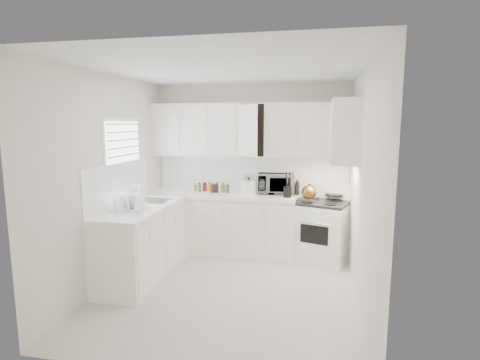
% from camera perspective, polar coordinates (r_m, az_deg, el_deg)
% --- Properties ---
extents(floor, '(3.20, 3.20, 0.00)m').
position_cam_1_polar(floor, '(4.73, -1.71, -16.45)').
color(floor, silver).
rests_on(floor, ground).
extents(ceiling, '(3.20, 3.20, 0.00)m').
position_cam_1_polar(ceiling, '(4.32, -1.87, 16.56)').
color(ceiling, white).
rests_on(ceiling, ground).
extents(wall_back, '(3.00, 0.00, 3.00)m').
position_cam_1_polar(wall_back, '(5.89, 1.69, 1.77)').
color(wall_back, silver).
rests_on(wall_back, ground).
extents(wall_front, '(3.00, 0.00, 3.00)m').
position_cam_1_polar(wall_front, '(2.83, -9.09, -5.84)').
color(wall_front, silver).
rests_on(wall_front, ground).
extents(wall_left, '(0.00, 3.20, 3.20)m').
position_cam_1_polar(wall_left, '(4.89, -19.17, -0.12)').
color(wall_left, silver).
rests_on(wall_left, ground).
extents(wall_right, '(0.00, 3.20, 3.20)m').
position_cam_1_polar(wall_right, '(4.27, 18.26, -1.30)').
color(wall_right, silver).
rests_on(wall_right, ground).
extents(window_blinds, '(0.06, 0.96, 1.06)m').
position_cam_1_polar(window_blinds, '(5.16, -17.16, 3.20)').
color(window_blinds, white).
rests_on(window_blinds, wall_left).
extents(lower_cabinets_back, '(2.22, 0.60, 0.90)m').
position_cam_1_polar(lower_cabinets_back, '(5.85, -2.63, -6.79)').
color(lower_cabinets_back, white).
rests_on(lower_cabinets_back, floor).
extents(lower_cabinets_left, '(0.60, 1.60, 0.90)m').
position_cam_1_polar(lower_cabinets_left, '(5.12, -14.61, -9.33)').
color(lower_cabinets_left, white).
rests_on(lower_cabinets_left, floor).
extents(countertop_back, '(2.24, 0.64, 0.05)m').
position_cam_1_polar(countertop_back, '(5.73, -2.69, -2.23)').
color(countertop_back, white).
rests_on(countertop_back, lower_cabinets_back).
extents(countertop_left, '(0.64, 1.62, 0.05)m').
position_cam_1_polar(countertop_left, '(4.99, -14.71, -4.14)').
color(countertop_left, white).
rests_on(countertop_left, lower_cabinets_left).
extents(backsplash_back, '(2.98, 0.02, 0.55)m').
position_cam_1_polar(backsplash_back, '(5.89, 1.68, 1.03)').
color(backsplash_back, white).
rests_on(backsplash_back, wall_back).
extents(backsplash_left, '(0.02, 1.60, 0.55)m').
position_cam_1_polar(backsplash_left, '(5.07, -17.90, -0.62)').
color(backsplash_left, white).
rests_on(backsplash_left, wall_left).
extents(upper_cabinets_back, '(3.00, 0.33, 0.80)m').
position_cam_1_polar(upper_cabinets_back, '(5.71, 1.43, 3.57)').
color(upper_cabinets_back, white).
rests_on(upper_cabinets_back, wall_back).
extents(upper_cabinets_right, '(0.33, 0.90, 0.80)m').
position_cam_1_polar(upper_cabinets_right, '(5.03, 15.38, 2.58)').
color(upper_cabinets_right, white).
rests_on(upper_cabinets_right, wall_right).
extents(sink, '(0.42, 0.38, 0.30)m').
position_cam_1_polar(sink, '(5.27, -13.12, -1.80)').
color(sink, gray).
rests_on(sink, countertop_left).
extents(stove, '(0.89, 0.80, 1.13)m').
position_cam_1_polar(stove, '(5.62, 12.19, -6.40)').
color(stove, white).
rests_on(stove, floor).
extents(tea_kettle, '(0.32, 0.30, 0.24)m').
position_cam_1_polar(tea_kettle, '(5.35, 10.46, -1.68)').
color(tea_kettle, brown).
rests_on(tea_kettle, stove).
extents(frying_pan, '(0.38, 0.49, 0.04)m').
position_cam_1_polar(frying_pan, '(5.69, 14.10, -2.15)').
color(frying_pan, black).
rests_on(frying_pan, stove).
extents(microwave, '(0.57, 0.37, 0.36)m').
position_cam_1_polar(microwave, '(5.71, 5.44, -0.21)').
color(microwave, gray).
rests_on(microwave, countertop_back).
extents(rice_cooker, '(0.28, 0.28, 0.25)m').
position_cam_1_polar(rice_cooker, '(5.64, 1.33, -0.87)').
color(rice_cooker, white).
rests_on(rice_cooker, countertop_back).
extents(paper_towel, '(0.12, 0.12, 0.27)m').
position_cam_1_polar(paper_towel, '(5.86, 0.48, -0.38)').
color(paper_towel, white).
rests_on(paper_towel, countertop_back).
extents(utensil_crock, '(0.15, 0.15, 0.38)m').
position_cam_1_polar(utensil_crock, '(5.40, 7.24, -0.64)').
color(utensil_crock, black).
rests_on(utensil_crock, countertop_back).
extents(dish_rack, '(0.44, 0.34, 0.23)m').
position_cam_1_polar(dish_rack, '(4.79, -16.52, -3.03)').
color(dish_rack, white).
rests_on(dish_rack, countertop_left).
extents(spice_left_0, '(0.06, 0.06, 0.13)m').
position_cam_1_polar(spice_left_0, '(5.96, -6.69, -0.98)').
color(spice_left_0, olive).
rests_on(spice_left_0, countertop_back).
extents(spice_left_1, '(0.06, 0.06, 0.13)m').
position_cam_1_polar(spice_left_1, '(5.85, -6.26, -1.15)').
color(spice_left_1, '#246C36').
rests_on(spice_left_1, countertop_back).
extents(spice_left_2, '(0.06, 0.06, 0.13)m').
position_cam_1_polar(spice_left_2, '(5.92, -5.31, -1.03)').
color(spice_left_2, '#AC1740').
rests_on(spice_left_2, countertop_back).
extents(spice_left_3, '(0.06, 0.06, 0.13)m').
position_cam_1_polar(spice_left_3, '(5.81, -4.85, -1.20)').
color(spice_left_3, gold).
rests_on(spice_left_3, countertop_back).
extents(spice_left_4, '(0.06, 0.06, 0.13)m').
position_cam_1_polar(spice_left_4, '(5.88, -3.91, -1.08)').
color(spice_left_4, '#4D1916').
rests_on(spice_left_4, countertop_back).
extents(spice_left_5, '(0.06, 0.06, 0.13)m').
position_cam_1_polar(spice_left_5, '(5.77, -3.42, -1.25)').
color(spice_left_5, black).
rests_on(spice_left_5, countertop_back).
extents(spice_left_6, '(0.06, 0.06, 0.13)m').
position_cam_1_polar(spice_left_6, '(5.84, -2.48, -1.13)').
color(spice_left_6, olive).
rests_on(spice_left_6, countertop_back).
extents(spice_left_7, '(0.06, 0.06, 0.13)m').
position_cam_1_polar(spice_left_7, '(5.74, -1.97, -1.30)').
color(spice_left_7, '#246C36').
rests_on(spice_left_7, countertop_back).
extents(sauce_right_0, '(0.06, 0.06, 0.19)m').
position_cam_1_polar(sauce_right_0, '(5.73, 7.19, -1.08)').
color(sauce_right_0, '#AC1740').
rests_on(sauce_right_0, countertop_back).
extents(sauce_right_1, '(0.06, 0.06, 0.19)m').
position_cam_1_polar(sauce_right_1, '(5.66, 7.70, -1.20)').
color(sauce_right_1, gold).
rests_on(sauce_right_1, countertop_back).
extents(sauce_right_2, '(0.06, 0.06, 0.19)m').
position_cam_1_polar(sauce_right_2, '(5.72, 8.29, -1.11)').
color(sauce_right_2, '#4D1916').
rests_on(sauce_right_2, countertop_back).
extents(sauce_right_3, '(0.06, 0.06, 0.19)m').
position_cam_1_polar(sauce_right_3, '(5.66, 8.81, -1.23)').
color(sauce_right_3, black).
rests_on(sauce_right_3, countertop_back).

